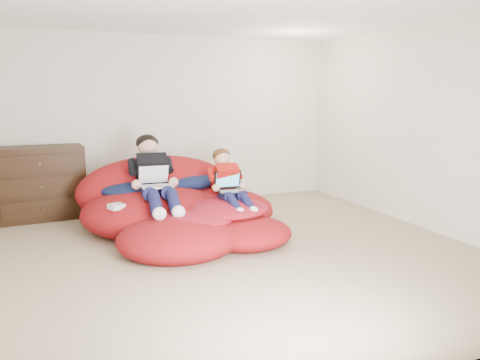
{
  "coord_description": "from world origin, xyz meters",
  "views": [
    {
      "loc": [
        -1.74,
        -4.44,
        1.64
      ],
      "look_at": [
        0.19,
        0.33,
        0.7
      ],
      "focal_mm": 35.0,
      "sensor_mm": 36.0,
      "label": 1
    }
  ],
  "objects_px": {
    "dresser": "(42,183)",
    "younger_boy": "(228,181)",
    "laptop_white": "(156,181)",
    "laptop_black": "(230,186)",
    "older_boy": "(154,174)",
    "beanbag_pile": "(177,208)"
  },
  "relations": [
    {
      "from": "dresser",
      "to": "younger_boy",
      "type": "distance_m",
      "value": 2.56
    },
    {
      "from": "laptop_white",
      "to": "dresser",
      "type": "bearing_deg",
      "value": 134.61
    },
    {
      "from": "dresser",
      "to": "laptop_black",
      "type": "height_order",
      "value": "dresser"
    },
    {
      "from": "older_boy",
      "to": "laptop_white",
      "type": "bearing_deg",
      "value": -90.0
    },
    {
      "from": "beanbag_pile",
      "to": "younger_boy",
      "type": "distance_m",
      "value": 0.72
    },
    {
      "from": "younger_boy",
      "to": "laptop_black",
      "type": "relative_size",
      "value": 2.85
    },
    {
      "from": "dresser",
      "to": "younger_boy",
      "type": "bearing_deg",
      "value": -34.61
    },
    {
      "from": "beanbag_pile",
      "to": "younger_boy",
      "type": "bearing_deg",
      "value": -25.81
    },
    {
      "from": "older_boy",
      "to": "younger_boy",
      "type": "bearing_deg",
      "value": -17.58
    },
    {
      "from": "younger_boy",
      "to": "beanbag_pile",
      "type": "bearing_deg",
      "value": 154.19
    },
    {
      "from": "laptop_white",
      "to": "laptop_black",
      "type": "height_order",
      "value": "laptop_white"
    },
    {
      "from": "beanbag_pile",
      "to": "younger_boy",
      "type": "xyz_separation_m",
      "value": [
        0.57,
        -0.27,
        0.35
      ]
    },
    {
      "from": "younger_boy",
      "to": "laptop_white",
      "type": "distance_m",
      "value": 0.87
    },
    {
      "from": "laptop_white",
      "to": "beanbag_pile",
      "type": "bearing_deg",
      "value": 19.21
    },
    {
      "from": "older_boy",
      "to": "laptop_white",
      "type": "distance_m",
      "value": 0.12
    },
    {
      "from": "younger_boy",
      "to": "laptop_black",
      "type": "xyz_separation_m",
      "value": [
        0.0,
        -0.05,
        -0.06
      ]
    },
    {
      "from": "dresser",
      "to": "laptop_white",
      "type": "distance_m",
      "value": 1.8
    },
    {
      "from": "beanbag_pile",
      "to": "laptop_black",
      "type": "bearing_deg",
      "value": -29.92
    },
    {
      "from": "laptop_white",
      "to": "laptop_black",
      "type": "xyz_separation_m",
      "value": [
        0.85,
        -0.23,
        -0.08
      ]
    },
    {
      "from": "beanbag_pile",
      "to": "older_boy",
      "type": "height_order",
      "value": "older_boy"
    },
    {
      "from": "older_boy",
      "to": "laptop_black",
      "type": "distance_m",
      "value": 0.92
    },
    {
      "from": "younger_boy",
      "to": "dresser",
      "type": "bearing_deg",
      "value": 145.39
    }
  ]
}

